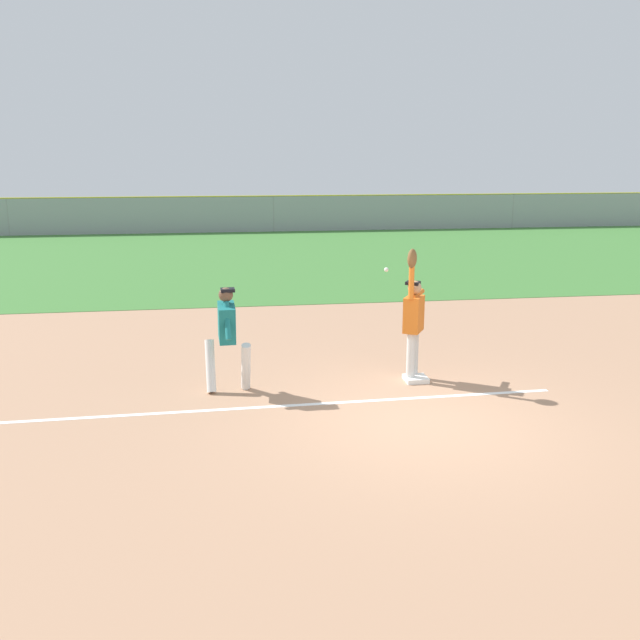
# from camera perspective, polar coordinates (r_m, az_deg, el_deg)

# --- Properties ---
(ground_plane) EXTENTS (78.95, 78.95, 0.00)m
(ground_plane) POSITION_cam_1_polar(r_m,az_deg,el_deg) (10.09, 8.23, -8.39)
(ground_plane) COLOR tan
(outfield_grass) EXTENTS (50.62, 17.55, 0.01)m
(outfield_grass) POSITION_cam_1_polar(r_m,az_deg,el_deg) (26.27, -2.29, 5.34)
(outfield_grass) COLOR #3D7533
(outfield_grass) RESTS_ON ground_plane
(chalk_foul_line) EXTENTS (12.00, 0.35, 0.01)m
(chalk_foul_line) POSITION_cam_1_polar(r_m,az_deg,el_deg) (10.56, -12.09, -7.52)
(chalk_foul_line) COLOR white
(chalk_foul_line) RESTS_ON ground_plane
(first_base) EXTENTS (0.39, 0.39, 0.08)m
(first_base) POSITION_cam_1_polar(r_m,az_deg,el_deg) (11.82, 7.97, -4.86)
(first_base) COLOR white
(first_base) RESTS_ON ground_plane
(fielder) EXTENTS (0.55, 0.82, 2.28)m
(fielder) POSITION_cam_1_polar(r_m,az_deg,el_deg) (11.59, 7.77, 0.33)
(fielder) COLOR silver
(fielder) RESTS_ON ground_plane
(runner) EXTENTS (0.74, 0.84, 1.72)m
(runner) POSITION_cam_1_polar(r_m,az_deg,el_deg) (11.04, -7.74, -1.00)
(runner) COLOR white
(runner) RESTS_ON ground_plane
(baseball) EXTENTS (0.07, 0.07, 0.07)m
(baseball) POSITION_cam_1_polar(r_m,az_deg,el_deg) (11.59, 5.54, 4.19)
(baseball) COLOR white
(outfield_fence) EXTENTS (50.70, 0.08, 1.81)m
(outfield_fence) POSITION_cam_1_polar(r_m,az_deg,el_deg) (34.85, -3.88, 8.83)
(outfield_fence) COLOR #93999E
(outfield_fence) RESTS_ON ground_plane
(parked_car_red) EXTENTS (4.54, 2.39, 1.25)m
(parked_car_red) POSITION_cam_1_polar(r_m,az_deg,el_deg) (39.11, -16.54, 8.48)
(parked_car_red) COLOR #B21E1E
(parked_car_red) RESTS_ON ground_plane
(parked_car_silver) EXTENTS (4.55, 2.42, 1.25)m
(parked_car_silver) POSITION_cam_1_polar(r_m,az_deg,el_deg) (38.39, -9.38, 8.77)
(parked_car_silver) COLOR #B7B7BC
(parked_car_silver) RESTS_ON ground_plane
(parked_car_white) EXTENTS (4.45, 2.21, 1.25)m
(parked_car_white) POSITION_cam_1_polar(r_m,az_deg,el_deg) (38.78, -2.24, 8.98)
(parked_car_white) COLOR white
(parked_car_white) RESTS_ON ground_plane
(parked_car_green) EXTENTS (4.47, 2.26, 1.25)m
(parked_car_green) POSITION_cam_1_polar(r_m,az_deg,el_deg) (40.03, 5.35, 9.08)
(parked_car_green) COLOR #1E6B33
(parked_car_green) RESTS_ON ground_plane
(parked_car_blue) EXTENTS (4.58, 2.50, 1.25)m
(parked_car_blue) POSITION_cam_1_polar(r_m,az_deg,el_deg) (40.68, 11.57, 8.93)
(parked_car_blue) COLOR #23389E
(parked_car_blue) RESTS_ON ground_plane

